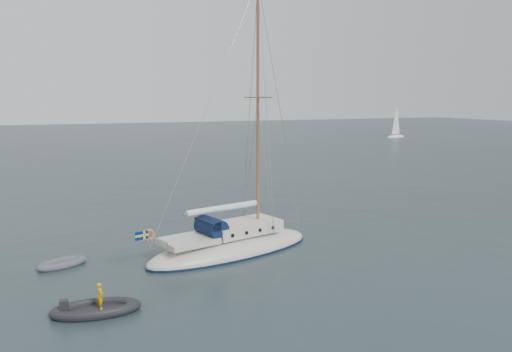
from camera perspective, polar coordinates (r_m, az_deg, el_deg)
name	(u,v)px	position (r m, az deg, el deg)	size (l,w,h in m)	color
ground	(269,249)	(28.35, 1.47, -8.32)	(300.00, 300.00, 0.00)	black
sailboat	(232,232)	(27.38, -2.80, -6.45)	(10.65, 3.19, 15.17)	beige
dinghy	(62,263)	(27.27, -21.29, -9.29)	(2.52, 1.14, 0.36)	#525358
rib	(96,308)	(21.24, -17.86, -14.21)	(3.50, 1.59, 1.26)	black
distant_yacht_b	(396,122)	(112.50, 15.73, 6.01)	(5.99, 3.19, 7.94)	silver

